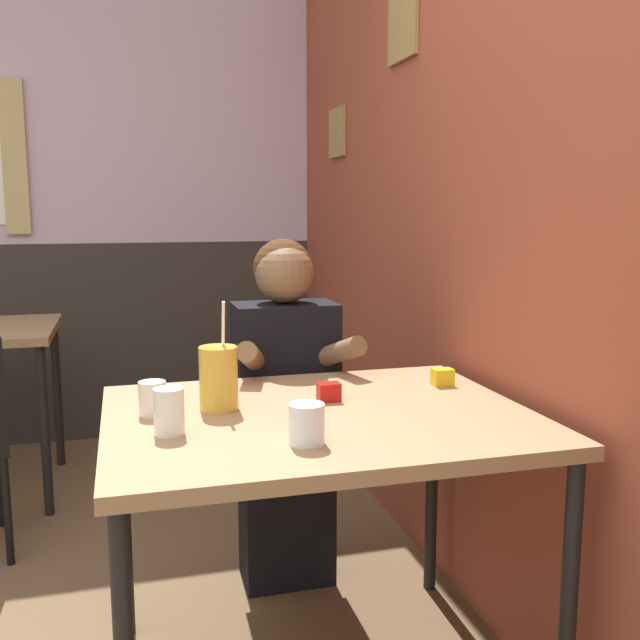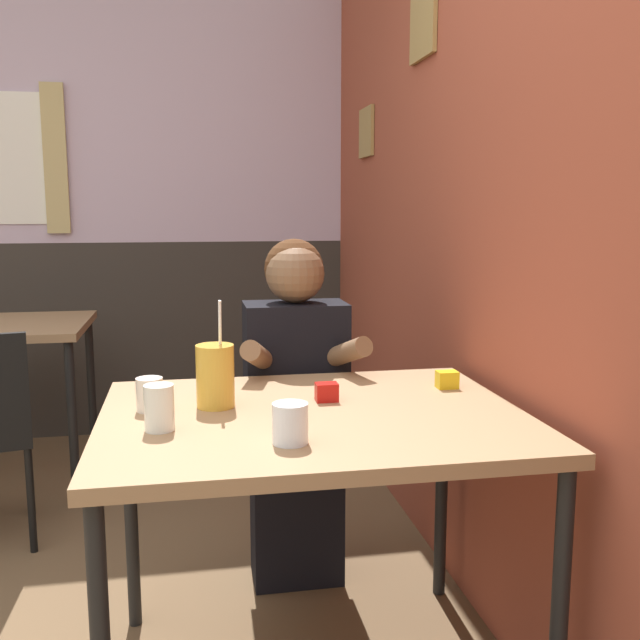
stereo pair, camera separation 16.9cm
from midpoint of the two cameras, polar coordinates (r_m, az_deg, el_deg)
brick_wall_right at (r=2.90m, az=9.79°, el=10.05°), size 0.08×4.76×2.70m
back_wall at (r=4.15m, az=-16.12°, el=9.50°), size 5.69×0.09×2.70m
main_table at (r=1.87m, az=2.06°, el=-9.35°), size 1.08×0.85×0.77m
background_table at (r=3.54m, az=-23.02°, el=-1.72°), size 0.78×0.70×0.77m
person_seated at (r=2.44m, az=0.05°, el=-6.99°), size 0.42×0.40×1.19m
cocktail_pitcher at (r=1.88m, az=-5.84°, el=-4.48°), size 0.10×0.10×0.29m
glass_near_pitcher at (r=1.60m, az=0.66°, el=-8.30°), size 0.08×0.08×0.09m
glass_center at (r=1.71m, az=-9.98°, el=-6.95°), size 0.07×0.07×0.11m
glass_far_side at (r=1.88m, az=-10.97°, el=-5.90°), size 0.07×0.07×0.09m
condiment_ketchup at (r=1.94m, az=3.04°, el=-5.81°), size 0.06×0.04×0.05m
condiment_mustard at (r=2.13m, az=12.39°, el=-4.70°), size 0.06×0.04×0.05m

